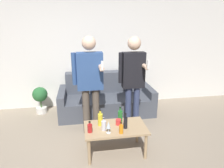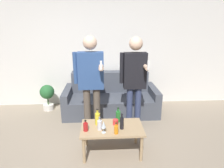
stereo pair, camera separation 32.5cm
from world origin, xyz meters
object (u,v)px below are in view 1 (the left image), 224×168
object	(u,v)px
coffee_table	(115,130)
bottle_orange	(100,119)
person_standing_left	(90,79)
person_standing_right	(133,76)
couch	(106,99)

from	to	relation	value
coffee_table	bottle_orange	bearing A→B (deg)	157.17
coffee_table	person_standing_left	size ratio (longest dim) A/B	0.53
person_standing_left	person_standing_right	distance (m)	0.75
couch	bottle_orange	size ratio (longest dim) A/B	7.91
coffee_table	bottle_orange	xyz separation A→B (m)	(-0.21, 0.09, 0.15)
bottle_orange	person_standing_left	bearing A→B (deg)	101.12
coffee_table	couch	bearing A→B (deg)	87.87
couch	coffee_table	world-z (taller)	couch
couch	person_standing_left	bearing A→B (deg)	-114.14
person_standing_left	bottle_orange	bearing A→B (deg)	-78.88
couch	person_standing_right	distance (m)	1.17
person_standing_left	person_standing_right	xyz separation A→B (m)	(0.75, 0.01, 0.01)
coffee_table	bottle_orange	distance (m)	0.28
coffee_table	person_standing_right	xyz separation A→B (m)	(0.42, 0.65, 0.64)
bottle_orange	person_standing_right	world-z (taller)	person_standing_right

